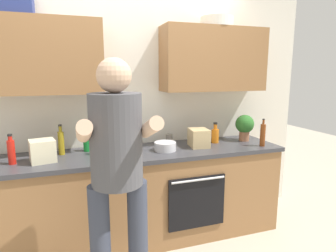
% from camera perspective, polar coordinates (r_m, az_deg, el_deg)
% --- Properties ---
extents(ground_plane, '(12.00, 12.00, 0.00)m').
position_cam_1_polar(ground_plane, '(3.09, -5.44, -21.44)').
color(ground_plane, '#B2A893').
extents(back_wall_unit, '(4.00, 0.39, 2.50)m').
position_cam_1_polar(back_wall_unit, '(2.89, -7.20, 7.68)').
color(back_wall_unit, silver).
rests_on(back_wall_unit, ground).
extents(counter, '(2.84, 0.67, 0.90)m').
position_cam_1_polar(counter, '(2.87, -5.56, -13.78)').
color(counter, olive).
rests_on(counter, ground).
extents(person_standing, '(0.49, 0.45, 1.73)m').
position_cam_1_polar(person_standing, '(1.91, -10.19, -8.11)').
color(person_standing, '#383D4C').
rests_on(person_standing, ground).
extents(bottle_hotsauce, '(0.06, 0.06, 0.25)m').
position_cam_1_polar(bottle_hotsauce, '(2.64, -28.98, -4.46)').
color(bottle_hotsauce, red).
rests_on(bottle_hotsauce, counter).
extents(bottle_oil, '(0.05, 0.05, 0.28)m').
position_cam_1_polar(bottle_oil, '(2.76, -20.70, -3.04)').
color(bottle_oil, olive).
rests_on(bottle_oil, counter).
extents(bottle_juice, '(0.08, 0.08, 0.22)m').
position_cam_1_polar(bottle_juice, '(3.07, 9.46, -1.78)').
color(bottle_juice, orange).
rests_on(bottle_juice, counter).
extents(bottle_vinegar, '(0.05, 0.05, 0.28)m').
position_cam_1_polar(bottle_vinegar, '(3.04, 18.51, -1.66)').
color(bottle_vinegar, brown).
rests_on(bottle_vinegar, counter).
extents(bottle_soy, '(0.08, 0.08, 0.26)m').
position_cam_1_polar(bottle_soy, '(2.52, -7.29, -4.14)').
color(bottle_soy, black).
rests_on(bottle_soy, counter).
extents(bottle_wine, '(0.06, 0.06, 0.20)m').
position_cam_1_polar(bottle_wine, '(2.66, -13.32, -3.82)').
color(bottle_wine, '#471419').
rests_on(bottle_wine, counter).
extents(bottle_water, '(0.08, 0.08, 0.25)m').
position_cam_1_polar(bottle_water, '(2.64, -11.04, -3.37)').
color(bottle_water, silver).
rests_on(bottle_water, counter).
extents(bottle_soda, '(0.07, 0.07, 0.20)m').
position_cam_1_polar(bottle_soda, '(2.81, -15.93, -3.29)').
color(bottle_soda, '#198C33').
rests_on(bottle_soda, counter).
extents(cup_ceramic, '(0.09, 0.09, 0.09)m').
position_cam_1_polar(cup_ceramic, '(2.56, -12.85, -5.29)').
color(cup_ceramic, '#BF4C47').
rests_on(cup_ceramic, counter).
extents(cup_stoneware, '(0.07, 0.07, 0.11)m').
position_cam_1_polar(cup_stoneware, '(2.97, 0.21, -2.67)').
color(cup_stoneware, slate).
rests_on(cup_stoneware, counter).
extents(mixing_bowl, '(0.21, 0.21, 0.08)m').
position_cam_1_polar(mixing_bowl, '(2.73, -0.57, -4.11)').
color(mixing_bowl, silver).
rests_on(mixing_bowl, counter).
extents(potted_herb, '(0.20, 0.20, 0.29)m').
position_cam_1_polar(potted_herb, '(3.22, 15.16, 0.09)').
color(potted_herb, '#9E6647').
rests_on(potted_herb, counter).
extents(grocery_bag_bread, '(0.21, 0.24, 0.18)m').
position_cam_1_polar(grocery_bag_bread, '(2.88, 6.22, -2.39)').
color(grocery_bag_bread, tan).
rests_on(grocery_bag_bread, counter).
extents(grocery_bag_rice, '(0.23, 0.22, 0.19)m').
position_cam_1_polar(grocery_bag_rice, '(2.60, -23.92, -4.59)').
color(grocery_bag_rice, beige).
rests_on(grocery_bag_rice, counter).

